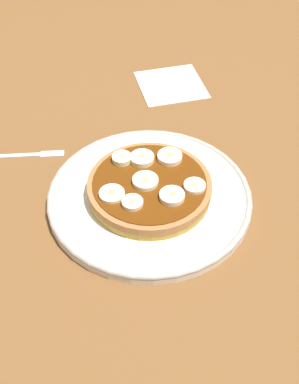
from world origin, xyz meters
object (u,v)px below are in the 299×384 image
banana_slice_0 (146,182)px  banana_slice_4 (172,196)px  banana_slice_7 (170,157)px  banana_slice_3 (144,158)px  napkin (171,85)px  banana_slice_1 (112,194)px  plate (150,197)px  fork (26,155)px  banana_slice_5 (132,203)px  pancake_stack (149,188)px  banana_slice_2 (122,159)px  banana_slice_6 (195,186)px

banana_slice_0 → banana_slice_4: size_ratio=1.06×
banana_slice_0 → banana_slice_7: 5.84cm
banana_slice_0 → banana_slice_3: 4.57cm
napkin → banana_slice_1: bearing=-119.1°
plate → fork: 20.70cm
banana_slice_3 → banana_slice_7: bearing=-9.3°
banana_slice_7 → banana_slice_3: bearing=170.7°
plate → banana_slice_7: banana_slice_7 is taller
banana_slice_4 → banana_slice_7: size_ratio=0.95×
banana_slice_5 → fork: bearing=127.3°
plate → banana_slice_0: 3.10cm
banana_slice_1 → napkin: (15.44, 27.69, -3.65)cm
plate → banana_slice_1: (-5.25, -1.23, 2.95)cm
pancake_stack → banana_slice_0: banana_slice_0 is taller
banana_slice_5 → fork: banana_slice_5 is taller
banana_slice_2 → banana_slice_6: size_ratio=0.94×
plate → pancake_stack: size_ratio=1.61×
banana_slice_1 → banana_slice_0: bearing=13.5°
banana_slice_4 → fork: banana_slice_4 is taller
fork → plate: bearing=-40.2°
banana_slice_1 → fork: size_ratio=0.26×
banana_slice_3 → banana_slice_6: size_ratio=1.15×
banana_slice_0 → banana_slice_4: bearing=-51.8°
banana_slice_3 → banana_slice_5: bearing=-112.8°
plate → banana_slice_6: (5.47, -2.35, 2.99)cm
fork → banana_slice_7: bearing=-26.0°
banana_slice_6 → fork: (-21.28, 15.70, -3.59)cm
pancake_stack → banana_slice_1: (-5.22, -1.26, 1.32)cm
fork → banana_slice_3: bearing=-29.2°
fork → banana_slice_6: bearing=-36.4°
banana_slice_0 → banana_slice_4: same height
plate → banana_slice_1: banana_slice_1 is taller
banana_slice_0 → banana_slice_2: size_ratio=1.27×
banana_slice_6 → banana_slice_3: bearing=127.7°
plate → banana_slice_0: size_ratio=8.02×
banana_slice_0 → banana_slice_1: size_ratio=1.03×
banana_slice_5 → napkin: size_ratio=0.25×
pancake_stack → banana_slice_6: bearing=-23.3°
banana_slice_5 → napkin: 32.89cm
pancake_stack → banana_slice_0: (-0.53, -0.14, 1.41)cm
banana_slice_7 → banana_slice_0: bearing=-137.9°
banana_slice_2 → banana_slice_5: 8.44cm
plate → fork: (-15.81, 13.35, -0.59)cm
plate → banana_slice_4: bearing=-59.0°
banana_slice_1 → banana_slice_6: (10.73, -1.11, 0.04)cm
banana_slice_5 → banana_slice_7: (6.79, 7.24, 0.06)cm
plate → banana_slice_2: size_ratio=10.20×
banana_slice_5 → napkin: banana_slice_5 is taller
banana_slice_1 → banana_slice_7: 10.34cm
plate → banana_slice_7: bearing=45.3°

